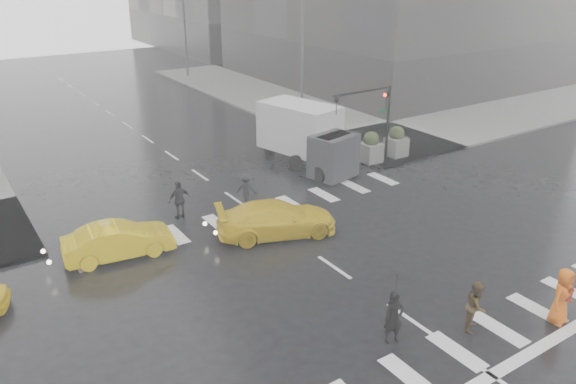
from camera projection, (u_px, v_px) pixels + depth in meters
ground at (334, 267)px, 21.62m from camera, size 120.00×120.00×0.00m
sidewalk_ne at (392, 106)px, 45.01m from camera, size 35.00×35.00×0.15m
road_markings at (334, 267)px, 21.62m from camera, size 18.00×48.00×0.01m
traffic_signal_pole at (375, 110)px, 31.14m from camera, size 4.45×0.42×4.50m
street_lamp_near at (301, 53)px, 39.11m from camera, size 2.15×0.22×9.00m
street_lamp_far at (183, 26)px, 54.49m from camera, size 2.15×0.22×9.00m
planter_west at (343, 154)px, 31.12m from camera, size 1.10×1.10×1.80m
planter_mid at (371, 148)px, 32.14m from camera, size 1.10×1.10×1.80m
planter_east at (396, 142)px, 33.16m from camera, size 1.10×1.10×1.80m
pedestrian_black at (396, 298)px, 16.85m from camera, size 1.22×1.23×2.43m
pedestrian_brown at (476, 306)px, 17.71m from camera, size 1.05×0.98×1.73m
pedestrian_orange at (562, 296)px, 18.02m from camera, size 1.01×0.71×1.95m
pedestrian_far_a at (180, 200)px, 25.41m from camera, size 1.11×0.73×1.83m
pedestrian_far_b at (246, 189)px, 26.97m from camera, size 1.10×1.10×1.55m
taxi_mid at (119, 241)px, 22.16m from camera, size 4.41×2.00×1.40m
taxi_rear at (277, 219)px, 23.93m from camera, size 4.96×3.44×1.49m
box_truck at (308, 135)px, 31.56m from camera, size 2.42×6.44×3.42m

